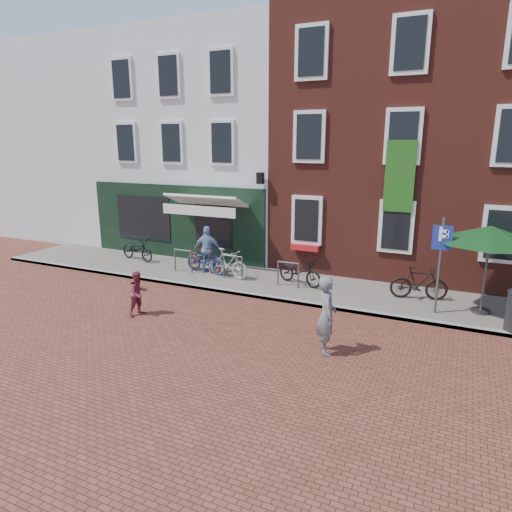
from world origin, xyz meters
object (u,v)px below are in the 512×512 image
at_px(boy, 139,293).
at_px(cafe_person, 208,249).
at_px(bicycle_0, 137,249).
at_px(bicycle_5, 419,283).
at_px(parking_sign, 441,252).
at_px(bicycle_1, 204,258).
at_px(parasol, 491,231).
at_px(bicycle_2, 206,261).
at_px(woman, 327,315).
at_px(bicycle_3, 228,263).
at_px(bicycle_4, 300,271).

xyz_separation_m(boy, cafe_person, (-0.25, 4.11, 0.32)).
bearing_deg(bicycle_0, bicycle_5, -79.45).
distance_m(parking_sign, bicycle_1, 7.97).
distance_m(parasol, bicycle_2, 9.01).
relative_size(woman, bicycle_5, 1.09).
xyz_separation_m(woman, cafe_person, (-5.56, 4.18, 0.04)).
height_order(woman, bicycle_0, woman).
distance_m(bicycle_0, bicycle_3, 4.36).
height_order(boy, cafe_person, cafe_person).
bearing_deg(bicycle_4, bicycle_3, 114.93).
bearing_deg(boy, cafe_person, 19.59).
bearing_deg(bicycle_0, bicycle_1, -83.66).
distance_m(parasol, cafe_person, 8.92).
xyz_separation_m(parasol, bicycle_3, (-7.87, 0.03, -1.78)).
distance_m(parking_sign, bicycle_2, 7.82).
height_order(boy, bicycle_2, boy).
xyz_separation_m(bicycle_0, bicycle_2, (3.38, -0.40, 0.00)).
distance_m(woman, bicycle_5, 4.63).
distance_m(boy, bicycle_0, 5.73).
bearing_deg(bicycle_1, parasol, -77.63).
bearing_deg(bicycle_2, woman, -118.31).
height_order(woman, bicycle_3, woman).
bearing_deg(woman, bicycle_3, 25.12).
relative_size(parasol, boy, 2.20).
xyz_separation_m(parasol, boy, (-8.55, -3.86, -1.75)).
distance_m(woman, bicycle_4, 4.73).
distance_m(boy, bicycle_4, 5.24).
bearing_deg(parasol, bicycle_0, 177.37).
bearing_deg(bicycle_3, boy, -178.22).
bearing_deg(bicycle_0, cafe_person, -83.82).
bearing_deg(parasol, bicycle_5, 166.21).
relative_size(bicycle_0, bicycle_1, 1.03).
relative_size(parking_sign, parasol, 0.97).
xyz_separation_m(bicycle_0, bicycle_5, (10.52, -0.15, 0.05)).
relative_size(cafe_person, bicycle_3, 1.02).
height_order(cafe_person, bicycle_1, cafe_person).
distance_m(boy, bicycle_3, 3.95).
height_order(bicycle_0, bicycle_4, same).
height_order(bicycle_1, bicycle_4, bicycle_1).
bearing_deg(bicycle_5, cafe_person, 79.16).
bearing_deg(bicycle_0, boy, -129.13).
bearing_deg(boy, bicycle_4, -21.54).
distance_m(parasol, boy, 9.55).
xyz_separation_m(woman, boy, (-5.31, 0.07, -0.28)).
distance_m(boy, bicycle_1, 4.16).
height_order(parasol, bicycle_5, parasol).
bearing_deg(bicycle_3, bicycle_0, 94.75).
bearing_deg(bicycle_2, boy, -168.19).
relative_size(bicycle_1, bicycle_2, 0.97).
relative_size(parking_sign, bicycle_3, 1.61).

